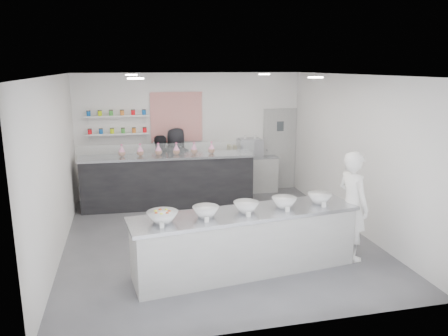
% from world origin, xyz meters
% --- Properties ---
extents(floor, '(6.00, 6.00, 0.00)m').
position_xyz_m(floor, '(0.00, 0.00, 0.00)').
color(floor, '#515156').
rests_on(floor, ground).
extents(ceiling, '(6.00, 6.00, 0.00)m').
position_xyz_m(ceiling, '(0.00, 0.00, 3.00)').
color(ceiling, white).
rests_on(ceiling, floor).
extents(back_wall, '(5.50, 0.00, 5.50)m').
position_xyz_m(back_wall, '(0.00, 3.00, 1.50)').
color(back_wall, white).
rests_on(back_wall, floor).
extents(left_wall, '(0.00, 6.00, 6.00)m').
position_xyz_m(left_wall, '(-2.75, 0.00, 1.50)').
color(left_wall, white).
rests_on(left_wall, floor).
extents(right_wall, '(0.00, 6.00, 6.00)m').
position_xyz_m(right_wall, '(2.75, 0.00, 1.50)').
color(right_wall, white).
rests_on(right_wall, floor).
extents(back_door, '(0.88, 0.04, 2.10)m').
position_xyz_m(back_door, '(2.30, 2.97, 1.05)').
color(back_door, '#9D9D9A').
rests_on(back_door, floor).
extents(pattern_panel, '(1.25, 0.03, 1.20)m').
position_xyz_m(pattern_panel, '(-0.35, 2.98, 1.95)').
color(pattern_panel, red).
rests_on(pattern_panel, back_wall).
extents(jar_shelf_lower, '(1.45, 0.22, 0.04)m').
position_xyz_m(jar_shelf_lower, '(-1.75, 2.90, 1.60)').
color(jar_shelf_lower, silver).
rests_on(jar_shelf_lower, back_wall).
extents(jar_shelf_upper, '(1.45, 0.22, 0.04)m').
position_xyz_m(jar_shelf_upper, '(-1.75, 2.90, 2.02)').
color(jar_shelf_upper, silver).
rests_on(jar_shelf_upper, back_wall).
extents(preserve_jars, '(1.45, 0.10, 0.56)m').
position_xyz_m(preserve_jars, '(-1.75, 2.88, 1.88)').
color(preserve_jars, '#F90C16').
rests_on(preserve_jars, jar_shelf_lower).
extents(downlight_0, '(0.24, 0.24, 0.02)m').
position_xyz_m(downlight_0, '(-1.40, -1.00, 2.98)').
color(downlight_0, white).
rests_on(downlight_0, ceiling).
extents(downlight_1, '(0.24, 0.24, 0.02)m').
position_xyz_m(downlight_1, '(1.40, -1.00, 2.98)').
color(downlight_1, white).
rests_on(downlight_1, ceiling).
extents(downlight_2, '(0.24, 0.24, 0.02)m').
position_xyz_m(downlight_2, '(-1.40, 1.60, 2.98)').
color(downlight_2, white).
rests_on(downlight_2, ceiling).
extents(downlight_3, '(0.24, 0.24, 0.02)m').
position_xyz_m(downlight_3, '(1.40, 1.60, 2.98)').
color(downlight_3, white).
rests_on(downlight_3, ceiling).
extents(prep_counter, '(3.66, 1.27, 0.98)m').
position_xyz_m(prep_counter, '(0.16, -1.43, 0.49)').
color(prep_counter, '#AAAAA5').
rests_on(prep_counter, floor).
extents(back_bar, '(3.90, 0.91, 1.20)m').
position_xyz_m(back_bar, '(-0.68, 2.11, 0.60)').
color(back_bar, black).
rests_on(back_bar, floor).
extents(sneeze_guard, '(3.81, 0.21, 0.33)m').
position_xyz_m(sneeze_guard, '(-0.69, 1.77, 1.36)').
color(sneeze_guard, white).
rests_on(sneeze_guard, back_bar).
extents(espresso_ledge, '(1.23, 0.39, 0.92)m').
position_xyz_m(espresso_ledge, '(1.55, 2.78, 0.46)').
color(espresso_ledge, '#AAAAA5').
rests_on(espresso_ledge, floor).
extents(espresso_machine, '(0.59, 0.41, 0.45)m').
position_xyz_m(espresso_machine, '(1.45, 2.78, 1.14)').
color(espresso_machine, '#93969E').
rests_on(espresso_machine, espresso_ledge).
extents(cup_stacks, '(0.24, 0.24, 0.32)m').
position_xyz_m(cup_stacks, '(1.00, 2.78, 1.08)').
color(cup_stacks, '#938D5E').
rests_on(cup_stacks, espresso_ledge).
extents(prep_bowls, '(3.03, 0.87, 0.16)m').
position_xyz_m(prep_bowls, '(0.16, -1.43, 1.06)').
color(prep_bowls, white).
rests_on(prep_bowls, prep_counter).
extents(label_cards, '(2.66, 0.04, 0.07)m').
position_xyz_m(label_cards, '(0.09, -1.95, 1.01)').
color(label_cards, white).
rests_on(label_cards, prep_counter).
extents(cookie_bags, '(2.16, 0.27, 0.28)m').
position_xyz_m(cookie_bags, '(-0.68, 2.11, 1.34)').
color(cookie_bags, pink).
rests_on(cookie_bags, back_bar).
extents(woman_prep, '(0.55, 0.73, 1.83)m').
position_xyz_m(woman_prep, '(2.01, -1.34, 0.91)').
color(woman_prep, white).
rests_on(woman_prep, floor).
extents(staff_left, '(0.89, 0.76, 1.59)m').
position_xyz_m(staff_left, '(-0.84, 2.51, 0.80)').
color(staff_left, black).
rests_on(staff_left, floor).
extents(staff_right, '(1.00, 0.84, 1.75)m').
position_xyz_m(staff_right, '(-0.42, 2.60, 0.87)').
color(staff_right, black).
rests_on(staff_right, floor).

